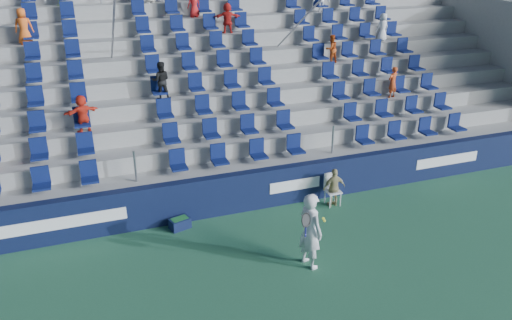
{
  "coord_description": "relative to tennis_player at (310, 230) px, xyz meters",
  "views": [
    {
      "loc": [
        -4.06,
        -9.13,
        7.18
      ],
      "look_at": [
        0.2,
        2.8,
        1.7
      ],
      "focal_mm": 35.0,
      "sensor_mm": 36.0,
      "label": 1
    }
  ],
  "objects": [
    {
      "name": "ground",
      "position": [
        -0.57,
        -0.0,
        -0.97
      ],
      "size": [
        70.0,
        70.0,
        0.0
      ],
      "primitive_type": "plane",
      "color": "#2A6242",
      "rests_on": "ground"
    },
    {
      "name": "sponsor_wall",
      "position": [
        -0.56,
        3.15,
        -0.37
      ],
      "size": [
        24.0,
        0.32,
        1.2
      ],
      "color": "#0F1637",
      "rests_on": "ground"
    },
    {
      "name": "grandstand",
      "position": [
        -0.57,
        8.24,
        1.16
      ],
      "size": [
        24.0,
        8.17,
        6.63
      ],
      "color": "#969691",
      "rests_on": "ground"
    },
    {
      "name": "tennis_player",
      "position": [
        0.0,
        0.0,
        0.0
      ],
      "size": [
        0.72,
        0.8,
        1.94
      ],
      "color": "silver",
      "rests_on": "ground"
    },
    {
      "name": "line_judge_chair",
      "position": [
        1.98,
        2.65,
        -0.42
      ],
      "size": [
        0.43,
        0.44,
        0.97
      ],
      "color": "white",
      "rests_on": "ground"
    },
    {
      "name": "line_judge",
      "position": [
        1.98,
        2.5,
        -0.38
      ],
      "size": [
        0.71,
        0.31,
        1.19
      ],
      "primitive_type": "imported",
      "rotation": [
        0.0,
        0.0,
        3.11
      ],
      "color": "tan",
      "rests_on": "ground"
    },
    {
      "name": "ball_bin",
      "position": [
        -2.61,
        2.75,
        -0.81
      ],
      "size": [
        0.62,
        0.49,
        0.31
      ],
      "color": "#10193B",
      "rests_on": "ground"
    }
  ]
}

